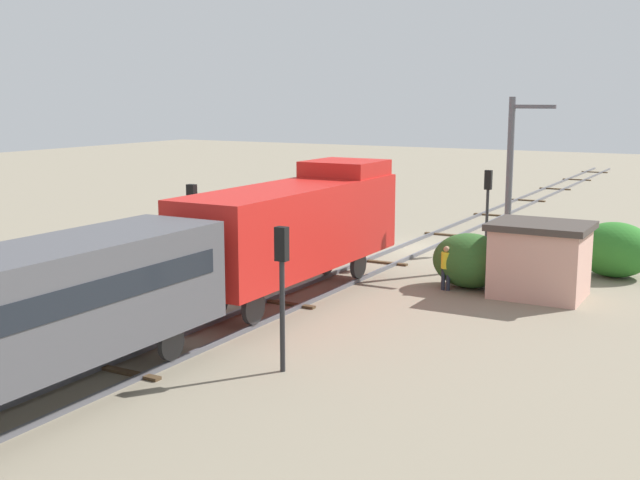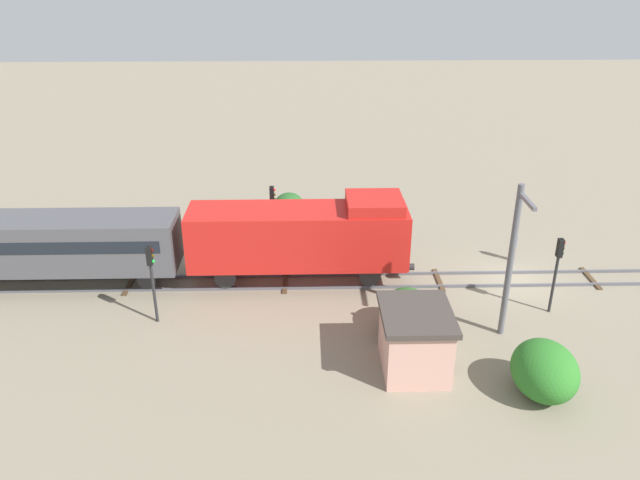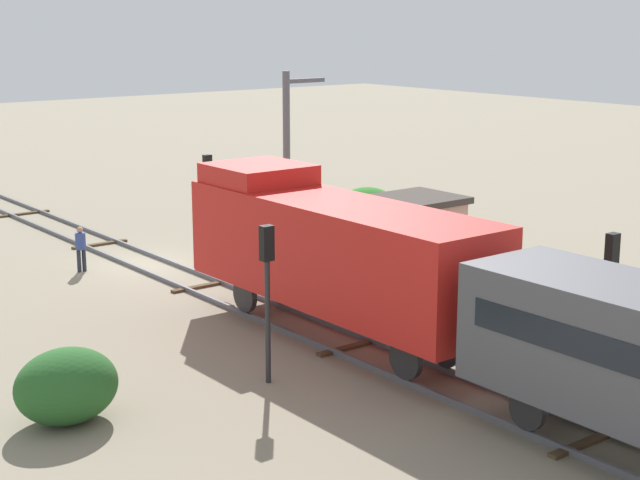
{
  "view_description": "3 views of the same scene",
  "coord_description": "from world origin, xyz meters",
  "px_view_note": "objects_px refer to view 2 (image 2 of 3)",
  "views": [
    {
      "loc": [
        -14.42,
        35.51,
        7.23
      ],
      "look_at": [
        1.36,
        7.2,
        1.41
      ],
      "focal_mm": 45.0,
      "sensor_mm": 36.0,
      "label": 1
    },
    {
      "loc": [
        -28.89,
        11.11,
        15.88
      ],
      "look_at": [
        0.35,
        10.37,
        2.3
      ],
      "focal_mm": 35.0,
      "sensor_mm": 36.0,
      "label": 2
    },
    {
      "loc": [
        16.99,
        32.58,
        9.24
      ],
      "look_at": [
        -1.29,
        9.1,
        2.42
      ],
      "focal_mm": 55.0,
      "sensor_mm": 36.0,
      "label": 3
    }
  ],
  "objects_px": {
    "worker_near_track": "(513,244)",
    "worker_by_signal": "(386,307)",
    "relay_hut": "(415,340)",
    "traffic_signal_mid": "(273,208)",
    "traffic_signal_near": "(558,262)",
    "traffic_signal_far": "(151,270)",
    "locomotive": "(302,235)",
    "catenary_mast": "(512,258)",
    "passenger_car_leading": "(38,242)"
  },
  "relations": [
    {
      "from": "locomotive",
      "to": "worker_near_track",
      "type": "bearing_deg",
      "value": -78.54
    },
    {
      "from": "traffic_signal_mid",
      "to": "worker_near_track",
      "type": "height_order",
      "value": "traffic_signal_mid"
    },
    {
      "from": "locomotive",
      "to": "worker_by_signal",
      "type": "bearing_deg",
      "value": -137.27
    },
    {
      "from": "relay_hut",
      "to": "traffic_signal_mid",
      "type": "bearing_deg",
      "value": 29.96
    },
    {
      "from": "traffic_signal_near",
      "to": "catenary_mast",
      "type": "xyz_separation_m",
      "value": [
        -1.87,
        2.9,
        1.15
      ]
    },
    {
      "from": "passenger_car_leading",
      "to": "traffic_signal_mid",
      "type": "relative_size",
      "value": 3.38
    },
    {
      "from": "passenger_car_leading",
      "to": "traffic_signal_far",
      "type": "bearing_deg",
      "value": -118.96
    },
    {
      "from": "traffic_signal_near",
      "to": "locomotive",
      "type": "bearing_deg",
      "value": 75.05
    },
    {
      "from": "worker_near_track",
      "to": "worker_by_signal",
      "type": "xyz_separation_m",
      "value": [
        -6.6,
        7.96,
        0.0
      ]
    },
    {
      "from": "traffic_signal_far",
      "to": "catenary_mast",
      "type": "xyz_separation_m",
      "value": [
        -1.47,
        -15.91,
        1.12
      ]
    },
    {
      "from": "locomotive",
      "to": "worker_near_track",
      "type": "height_order",
      "value": "locomotive"
    },
    {
      "from": "worker_by_signal",
      "to": "locomotive",
      "type": "bearing_deg",
      "value": 97.33
    },
    {
      "from": "passenger_car_leading",
      "to": "traffic_signal_near",
      "type": "distance_m",
      "value": 25.52
    },
    {
      "from": "passenger_car_leading",
      "to": "traffic_signal_mid",
      "type": "xyz_separation_m",
      "value": [
        3.4,
        -11.71,
        0.36
      ]
    },
    {
      "from": "catenary_mast",
      "to": "relay_hut",
      "type": "relative_size",
      "value": 2.06
    },
    {
      "from": "locomotive",
      "to": "worker_near_track",
      "type": "relative_size",
      "value": 6.82
    },
    {
      "from": "traffic_signal_near",
      "to": "worker_near_track",
      "type": "xyz_separation_m",
      "value": [
        5.6,
        0.14,
        -1.7
      ]
    },
    {
      "from": "catenary_mast",
      "to": "passenger_car_leading",
      "type": "bearing_deg",
      "value": 77.26
    },
    {
      "from": "traffic_signal_far",
      "to": "worker_near_track",
      "type": "bearing_deg",
      "value": -72.18
    },
    {
      "from": "locomotive",
      "to": "passenger_car_leading",
      "type": "xyz_separation_m",
      "value": [
        0.0,
        13.34,
        -0.25
      ]
    },
    {
      "from": "traffic_signal_near",
      "to": "traffic_signal_mid",
      "type": "bearing_deg",
      "value": 64.13
    },
    {
      "from": "traffic_signal_far",
      "to": "catenary_mast",
      "type": "relative_size",
      "value": 0.54
    },
    {
      "from": "locomotive",
      "to": "worker_by_signal",
      "type": "distance_m",
      "value": 5.99
    },
    {
      "from": "passenger_car_leading",
      "to": "traffic_signal_mid",
      "type": "bearing_deg",
      "value": -73.8
    },
    {
      "from": "passenger_car_leading",
      "to": "traffic_signal_far",
      "type": "relative_size",
      "value": 3.58
    },
    {
      "from": "passenger_car_leading",
      "to": "relay_hut",
      "type": "distance_m",
      "value": 19.52
    },
    {
      "from": "catenary_mast",
      "to": "worker_near_track",
      "type": "bearing_deg",
      "value": -20.28
    },
    {
      "from": "locomotive",
      "to": "relay_hut",
      "type": "height_order",
      "value": "locomotive"
    },
    {
      "from": "locomotive",
      "to": "worker_near_track",
      "type": "xyz_separation_m",
      "value": [
        2.4,
        -11.84,
        -1.78
      ]
    },
    {
      "from": "worker_by_signal",
      "to": "worker_near_track",
      "type": "bearing_deg",
      "value": 4.27
    },
    {
      "from": "traffic_signal_mid",
      "to": "traffic_signal_far",
      "type": "xyz_separation_m",
      "value": [
        -7.0,
        5.2,
        -0.16
      ]
    },
    {
      "from": "traffic_signal_far",
      "to": "traffic_signal_mid",
      "type": "bearing_deg",
      "value": -36.61
    },
    {
      "from": "locomotive",
      "to": "relay_hut",
      "type": "bearing_deg",
      "value": -148.18
    },
    {
      "from": "traffic_signal_mid",
      "to": "worker_near_track",
      "type": "bearing_deg",
      "value": -94.25
    },
    {
      "from": "worker_by_signal",
      "to": "traffic_signal_near",
      "type": "bearing_deg",
      "value": -28.36
    },
    {
      "from": "traffic_signal_mid",
      "to": "catenary_mast",
      "type": "height_order",
      "value": "catenary_mast"
    },
    {
      "from": "traffic_signal_mid",
      "to": "relay_hut",
      "type": "height_order",
      "value": "traffic_signal_mid"
    },
    {
      "from": "locomotive",
      "to": "traffic_signal_far",
      "type": "height_order",
      "value": "locomotive"
    },
    {
      "from": "worker_by_signal",
      "to": "passenger_car_leading",
      "type": "bearing_deg",
      "value": 130.9
    },
    {
      "from": "worker_near_track",
      "to": "passenger_car_leading",
      "type": "bearing_deg",
      "value": -46.96
    },
    {
      "from": "passenger_car_leading",
      "to": "traffic_signal_mid",
      "type": "height_order",
      "value": "traffic_signal_mid"
    },
    {
      "from": "traffic_signal_mid",
      "to": "worker_by_signal",
      "type": "relative_size",
      "value": 2.44
    },
    {
      "from": "worker_by_signal",
      "to": "catenary_mast",
      "type": "xyz_separation_m",
      "value": [
        -0.87,
        -5.2,
        2.85
      ]
    },
    {
      "from": "worker_by_signal",
      "to": "relay_hut",
      "type": "relative_size",
      "value": 0.49
    },
    {
      "from": "traffic_signal_mid",
      "to": "traffic_signal_far",
      "type": "relative_size",
      "value": 1.06
    },
    {
      "from": "catenary_mast",
      "to": "relay_hut",
      "type": "bearing_deg",
      "value": 118.8
    },
    {
      "from": "locomotive",
      "to": "worker_by_signal",
      "type": "relative_size",
      "value": 6.82
    },
    {
      "from": "traffic_signal_near",
      "to": "traffic_signal_far",
      "type": "relative_size",
      "value": 0.99
    },
    {
      "from": "traffic_signal_near",
      "to": "relay_hut",
      "type": "xyz_separation_m",
      "value": [
        -4.3,
        7.33,
        -1.31
      ]
    },
    {
      "from": "traffic_signal_near",
      "to": "worker_near_track",
      "type": "relative_size",
      "value": 2.27
    }
  ]
}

